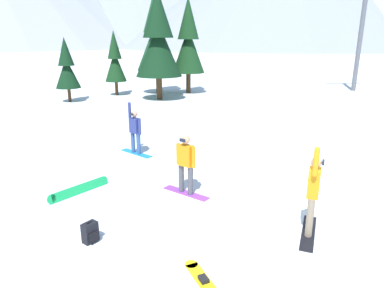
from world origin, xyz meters
The scene contains 12 objects.
ground_plane centered at (0.00, 0.00, 0.00)m, with size 800.00×800.00×0.00m, color white.
snowboarder_foreground centered at (0.13, -0.01, 0.99)m, with size 0.97×1.51×2.08m.
snowboarder_midground centered at (-2.41, 2.35, 0.90)m, with size 1.25×1.19×1.70m.
snowboarder_background centered at (-3.96, 6.06, 0.90)m, with size 1.23×1.29×1.92m.
loose_snowboard_far_spare centered at (-5.38, 2.65, 0.13)m, with size 1.42×1.37×0.26m.
backpack_black centered at (-4.64, 0.16, 0.21)m, with size 0.38×0.38×0.47m.
pine_tree_twin centered at (-0.51, 21.17, 3.95)m, with size 2.55×2.55×7.25m.
pine_tree_short centered at (-2.88, 21.44, 4.45)m, with size 3.26×3.26×8.15m.
pine_tree_young centered at (-9.05, 18.01, 2.34)m, with size 1.65×1.65×4.29m.
pine_tree_tall centered at (-6.12, 20.65, 2.61)m, with size 1.61×1.61×4.80m.
pine_tree_leaning centered at (-2.85, 18.31, 4.06)m, with size 3.22×3.22×7.44m.
ski_lift_tower centered at (13.38, 20.98, 5.20)m, with size 3.81×0.36×8.82m.
Camera 1 is at (-3.18, -6.50, 4.15)m, focal length 32.36 mm.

